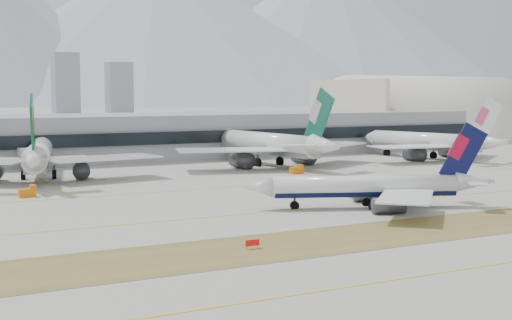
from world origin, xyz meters
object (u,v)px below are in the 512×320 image
widebody_eva (38,157)px  widebody_cathay (271,145)px  taxiing_airliner (374,187)px  hangar (425,141)px  terminal (113,137)px  widebody_china_air (430,142)px

widebody_eva → widebody_cathay: 69.90m
taxiing_airliner → hangar: bearing=-112.1°
widebody_eva → terminal: size_ratio=0.22×
hangar → terminal: bearing=-172.6°
widebody_eva → widebody_cathay: (69.86, 2.23, 0.41)m
taxiing_airliner → widebody_china_air: size_ratio=0.83×
widebody_china_air → hangar: bearing=-53.7°
widebody_china_air → hangar: size_ratio=0.64×
widebody_china_air → taxiing_airliner: bearing=119.4°
hangar → widebody_china_air: bearing=-130.1°
widebody_china_air → terminal: 107.47m
widebody_eva → widebody_cathay: widebody_cathay is taller
widebody_cathay → terminal: widebody_cathay is taller
taxiing_airliner → widebody_eva: (-49.23, 76.77, 1.95)m
taxiing_airliner → widebody_china_air: widebody_china_air is taller
taxiing_airliner → terminal: taxiing_airliner is taller
taxiing_airliner → widebody_cathay: size_ratio=0.71×
taxiing_airliner → widebody_eva: size_ratio=0.78×
widebody_eva → hangar: 200.73m
terminal → hangar: size_ratio=3.08×
widebody_cathay → widebody_china_air: size_ratio=1.17×
hangar → widebody_eva: bearing=-160.0°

